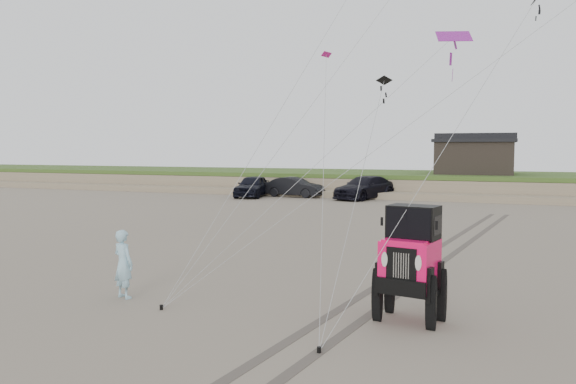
% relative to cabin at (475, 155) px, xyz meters
% --- Properties ---
extents(ground, '(160.00, 160.00, 0.00)m').
position_rel_cabin_xyz_m(ground, '(-2.00, -37.00, -3.24)').
color(ground, '#6B6054').
rests_on(ground, ground).
extents(dune_ridge, '(160.00, 14.25, 1.73)m').
position_rel_cabin_xyz_m(dune_ridge, '(-2.00, 0.50, -2.42)').
color(dune_ridge, '#7A6B54').
rests_on(dune_ridge, ground).
extents(cabin, '(6.40, 5.40, 3.35)m').
position_rel_cabin_xyz_m(cabin, '(0.00, 0.00, 0.00)').
color(cabin, black).
rests_on(cabin, dune_ridge).
extents(truck_a, '(2.72, 5.25, 1.71)m').
position_rel_cabin_xyz_m(truck_a, '(-16.22, -8.42, -2.38)').
color(truck_a, black).
rests_on(truck_a, ground).
extents(truck_b, '(4.85, 2.14, 1.55)m').
position_rel_cabin_xyz_m(truck_b, '(-13.16, -7.19, -2.46)').
color(truck_b, black).
rests_on(truck_b, ground).
extents(truck_c, '(4.40, 6.41, 1.72)m').
position_rel_cabin_xyz_m(truck_c, '(-7.55, -6.97, -2.38)').
color(truck_c, black).
rests_on(truck_c, ground).
extents(jeep, '(3.37, 5.86, 2.05)m').
position_rel_cabin_xyz_m(jeep, '(0.31, -36.32, -2.21)').
color(jeep, '#FA0D57').
rests_on(jeep, ground).
extents(man, '(0.74, 0.59, 1.76)m').
position_rel_cabin_xyz_m(man, '(-6.82, -36.95, -2.36)').
color(man, '#8EC9DC').
rests_on(man, ground).
extents(kite_flock, '(9.85, 7.63, 5.47)m').
position_rel_cabin_xyz_m(kite_flock, '(0.38, -27.12, 5.38)').
color(kite_flock, '#C2187A').
rests_on(kite_flock, ground).
extents(stake_main, '(0.08, 0.08, 0.12)m').
position_rel_cabin_xyz_m(stake_main, '(-5.33, -37.52, -3.18)').
color(stake_main, black).
rests_on(stake_main, ground).
extents(stake_aux, '(0.08, 0.08, 0.12)m').
position_rel_cabin_xyz_m(stake_aux, '(-0.97, -38.88, -3.18)').
color(stake_aux, black).
rests_on(stake_aux, ground).
extents(tire_tracks, '(5.22, 29.74, 0.01)m').
position_rel_cabin_xyz_m(tire_tracks, '(0.00, -29.00, -3.23)').
color(tire_tracks, '#4C443D').
rests_on(tire_tracks, ground).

